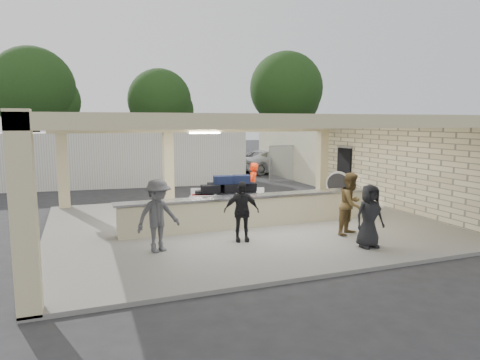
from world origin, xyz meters
name	(u,v)px	position (x,y,z in m)	size (l,w,h in m)	color
ground	(244,226)	(0.00, 0.00, 0.00)	(120.00, 120.00, 0.00)	#272729
pavilion	(243,181)	(0.21, 0.66, 1.35)	(12.01, 10.00, 3.55)	slate
baggage_counter	(250,211)	(0.00, -0.50, 0.59)	(8.20, 0.58, 0.98)	#BAB18B
luggage_cart	(227,196)	(-0.41, 0.52, 0.90)	(2.88, 2.21, 1.49)	silver
drum_fan	(338,183)	(5.50, 2.97, 0.69)	(0.99, 0.87, 1.11)	silver
baggage_handler	(253,186)	(1.07, 1.88, 0.97)	(0.63, 0.35, 1.74)	red
passenger_a	(351,204)	(2.37, -2.41, 1.00)	(0.88, 0.38, 1.80)	brown
passenger_b	(241,211)	(-0.83, -1.95, 0.93)	(0.97, 0.35, 1.65)	black
passenger_c	(158,216)	(-3.13, -2.13, 1.02)	(1.19, 0.42, 1.84)	#454549
passenger_d	(369,216)	(2.05, -3.67, 0.92)	(0.81, 0.33, 1.65)	black
car_white_a	(270,161)	(7.04, 13.29, 0.75)	(2.47, 5.22, 1.49)	silver
car_white_b	(325,157)	(11.60, 13.85, 0.79)	(1.86, 4.99, 1.58)	silver
car_dark	(227,161)	(4.41, 14.67, 0.67)	(1.42, 4.02, 1.34)	black
container_white	(122,159)	(-2.81, 10.63, 1.39)	(12.87, 2.57, 2.79)	white
fence	(360,160)	(11.00, 9.00, 1.05)	(12.06, 0.06, 2.03)	gray
tree_left	(38,92)	(-7.68, 24.16, 5.59)	(6.60, 6.30, 9.00)	#382619
tree_mid	(163,103)	(2.32, 26.16, 4.96)	(6.00, 5.60, 8.00)	#382619
tree_right	(288,92)	(14.32, 25.16, 6.21)	(7.20, 7.00, 10.00)	#382619
adjacent_building	(330,150)	(9.50, 10.00, 1.60)	(6.00, 8.00, 3.20)	beige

